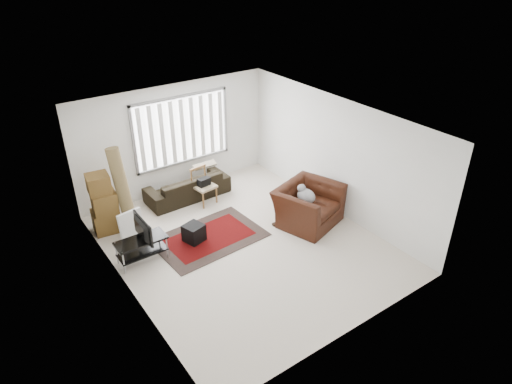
# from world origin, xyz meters

# --- Properties ---
(room) EXTENTS (6.00, 6.02, 2.71)m
(room) POSITION_xyz_m (0.03, 0.51, 1.76)
(room) COLOR beige
(room) RESTS_ON ground
(persian_rug) EXTENTS (2.32, 1.62, 0.02)m
(persian_rug) POSITION_xyz_m (-0.50, 0.62, 0.01)
(persian_rug) COLOR black
(persian_rug) RESTS_ON ground
(tv_stand) EXTENTS (0.99, 0.45, 0.50)m
(tv_stand) POSITION_xyz_m (-1.95, 0.71, 0.36)
(tv_stand) COLOR black
(tv_stand) RESTS_ON ground
(tv) EXTENTS (0.10, 0.80, 0.46)m
(tv) POSITION_xyz_m (-1.95, 0.71, 0.73)
(tv) COLOR black
(tv) RESTS_ON tv_stand
(subwoofer) EXTENTS (0.46, 0.46, 0.37)m
(subwoofer) POSITION_xyz_m (-0.80, 0.70, 0.21)
(subwoofer) COLOR black
(subwoofer) RESTS_ON persian_rug
(moving_boxes) EXTENTS (0.60, 0.56, 1.35)m
(moving_boxes) POSITION_xyz_m (-2.15, 2.17, 0.63)
(moving_boxes) COLOR brown
(moving_boxes) RESTS_ON ground
(white_flatpack) EXTENTS (0.55, 0.25, 0.68)m
(white_flatpack) POSITION_xyz_m (-1.84, 1.51, 0.34)
(white_flatpack) COLOR silver
(white_flatpack) RESTS_ON ground
(rolled_rug) EXTENTS (0.42, 0.66, 1.91)m
(rolled_rug) POSITION_xyz_m (-1.77, 1.95, 0.96)
(rolled_rug) COLOR brown
(rolled_rug) RESTS_ON ground
(sofa) EXTENTS (2.06, 0.92, 0.79)m
(sofa) POSITION_xyz_m (-0.02, 2.45, 0.39)
(sofa) COLOR black
(sofa) RESTS_ON ground
(side_chair) EXTENTS (0.54, 0.54, 0.89)m
(side_chair) POSITION_xyz_m (0.18, 2.00, 0.49)
(side_chair) COLOR tan
(side_chair) RESTS_ON ground
(armchair) EXTENTS (1.65, 1.53, 1.01)m
(armchair) POSITION_xyz_m (1.62, -0.12, 0.51)
(armchair) COLOR #35150A
(armchair) RESTS_ON ground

